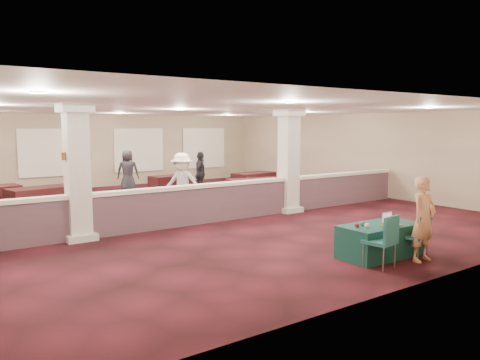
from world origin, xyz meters
TOP-DOWN VIEW (x-y plane):
  - ground at (0.00, 0.00)m, footprint 16.00×16.00m
  - wall_back at (0.00, 8.00)m, footprint 16.00×0.04m
  - wall_front at (0.00, -8.00)m, footprint 16.00×0.04m
  - wall_right at (8.00, 0.00)m, footprint 0.04×16.00m
  - ceiling at (0.00, 0.00)m, footprint 16.00×16.00m
  - partition_wall at (0.00, -1.50)m, footprint 15.60×0.28m
  - column_left at (-3.50, -1.50)m, footprint 0.72×0.72m
  - column_right at (3.00, -1.50)m, footprint 0.72×0.72m
  - sconce_left at (-3.78, -1.50)m, footprint 0.12×0.12m
  - sconce_right at (-3.22, -1.50)m, footprint 0.12×0.12m
  - near_table at (1.18, -6.50)m, footprint 1.77×0.91m
  - conf_chair_main at (1.64, -7.09)m, footprint 0.50×0.50m
  - conf_chair_side at (0.55, -7.10)m, footprint 0.58×0.59m
  - woman at (1.61, -7.20)m, footprint 0.62×0.42m
  - far_table_front_left at (-3.42, 3.00)m, footprint 2.08×1.36m
  - far_table_front_center at (1.76, 0.80)m, footprint 1.79×1.26m
  - far_table_front_right at (3.41, 0.72)m, footprint 2.19×1.42m
  - far_table_back_center at (2.00, 4.75)m, footprint 1.74×0.98m
  - far_table_back_right at (5.13, 3.20)m, footprint 1.97×1.20m
  - attendee_b at (0.03, 0.00)m, footprint 1.21×1.27m
  - attendee_c at (2.37, 2.92)m, footprint 1.03×1.07m
  - attendee_d at (0.40, 5.33)m, footprint 0.99×0.80m
  - laptop_base at (1.45, -6.55)m, footprint 0.31×0.22m
  - laptop_screen at (1.45, -6.44)m, footprint 0.30×0.02m
  - screen_glow at (1.45, -6.45)m, footprint 0.28×0.01m
  - knitting at (1.22, -6.73)m, footprint 0.37×0.28m
  - yarn_cream at (0.67, -6.58)m, footprint 0.10×0.10m
  - yarn_red at (0.53, -6.44)m, footprint 0.09×0.09m
  - yarn_grey at (0.76, -6.38)m, footprint 0.10×0.10m
  - scissors at (1.77, -6.77)m, footprint 0.11×0.03m

SIDE VIEW (x-z plane):
  - ground at x=0.00m, z-range 0.00..0.00m
  - far_table_front_center at x=1.76m, z-range 0.00..0.66m
  - near_table at x=1.18m, z-range 0.00..0.67m
  - far_table_back_center at x=2.00m, z-range 0.00..0.68m
  - far_table_back_right at x=5.13m, z-range 0.00..0.75m
  - far_table_front_left at x=-3.42m, z-range 0.00..0.78m
  - far_table_front_right at x=3.41m, z-range 0.00..0.82m
  - conf_chair_main at x=1.64m, z-range 0.08..0.99m
  - partition_wall at x=0.00m, z-range 0.02..1.12m
  - conf_chair_side at x=0.55m, z-range 0.09..1.12m
  - scissors at x=1.77m, z-range 0.67..0.69m
  - laptop_base at x=1.45m, z-range 0.67..0.69m
  - knitting at x=1.22m, z-range 0.67..0.70m
  - yarn_red at x=0.53m, z-range 0.67..0.77m
  - yarn_grey at x=0.76m, z-range 0.67..0.77m
  - yarn_cream at x=0.67m, z-range 0.67..0.78m
  - screen_glow at x=1.45m, z-range 0.69..0.87m
  - laptop_screen at x=1.45m, z-range 0.69..0.89m
  - woman at x=1.61m, z-range 0.00..1.70m
  - attendee_c at x=2.37m, z-range 0.00..1.72m
  - attendee_d at x=0.40m, z-range 0.00..1.77m
  - attendee_b at x=0.03m, z-range 0.00..1.88m
  - wall_back at x=0.00m, z-range 0.00..3.20m
  - wall_front at x=0.00m, z-range 0.00..3.20m
  - wall_right at x=8.00m, z-range 0.00..3.20m
  - column_left at x=-3.50m, z-range 0.04..3.24m
  - column_right at x=3.00m, z-range 0.04..3.24m
  - sconce_left at x=-3.78m, z-range 1.91..2.09m
  - sconce_right at x=-3.22m, z-range 1.91..2.09m
  - ceiling at x=0.00m, z-range 3.19..3.21m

